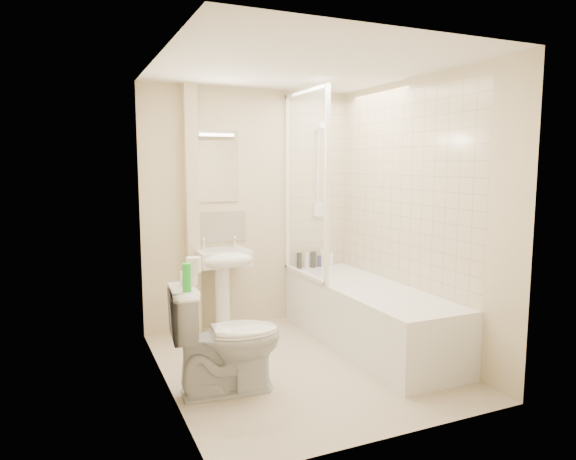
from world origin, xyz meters
name	(u,v)px	position (x,y,z in m)	size (l,w,h in m)	color
floor	(303,364)	(0.00, 0.00, 0.00)	(2.50, 2.50, 0.00)	beige
wall_back	(251,209)	(0.00, 1.25, 1.20)	(2.20, 0.02, 2.40)	beige
wall_left	(164,228)	(-1.10, 0.00, 1.20)	(0.02, 2.50, 2.40)	beige
wall_right	(415,215)	(1.10, 0.00, 1.20)	(0.02, 2.50, 2.40)	beige
ceiling	(304,66)	(0.00, 0.00, 2.40)	(2.20, 2.50, 0.02)	white
tile_back	(317,185)	(0.75, 1.24, 1.42)	(0.70, 0.01, 1.75)	beige
tile_right	(401,189)	(1.09, 0.20, 1.42)	(0.01, 2.10, 1.75)	beige
pipe_boxing	(192,211)	(-0.62, 1.19, 1.20)	(0.12, 0.12, 2.40)	beige
splashback	(217,227)	(-0.36, 1.24, 1.03)	(0.60, 0.01, 0.30)	beige
mirror	(216,171)	(-0.36, 1.24, 1.58)	(0.46, 0.01, 0.60)	white
strip_light	(216,133)	(-0.36, 1.22, 1.95)	(0.42, 0.07, 0.07)	silver
bathtub	(367,314)	(0.75, 0.20, 0.29)	(0.70, 2.10, 0.55)	white
shower_screen	(305,185)	(0.40, 0.80, 1.45)	(0.04, 0.92, 1.80)	white
shower_fixture	(319,174)	(0.75, 1.19, 1.55)	(0.10, 0.16, 0.99)	white
pedestal_sink	(224,267)	(-0.36, 1.01, 0.66)	(0.49, 0.46, 0.94)	white
bottle_black_a	(299,261)	(0.51, 1.16, 0.63)	(0.06, 0.06, 0.17)	black
bottle_white_a	(306,260)	(0.59, 1.16, 0.63)	(0.05, 0.05, 0.17)	silver
bottle_black_b	(313,259)	(0.67, 1.16, 0.64)	(0.06, 0.06, 0.17)	black
bottle_blue	(319,261)	(0.75, 1.16, 0.61)	(0.05, 0.05, 0.12)	#141356
bottle_cream	(322,258)	(0.78, 1.16, 0.64)	(0.06, 0.06, 0.19)	beige
bottle_white_b	(331,259)	(0.89, 1.16, 0.62)	(0.05, 0.05, 0.14)	white
toilet	(226,338)	(-0.72, -0.23, 0.40)	(0.83, 0.52, 0.80)	white
toilet_roll_lower	(189,278)	(-0.96, -0.13, 0.85)	(0.12, 0.12, 0.09)	white
toilet_roll_upper	(194,265)	(-0.93, -0.17, 0.95)	(0.10, 0.10, 0.11)	white
green_bottle	(187,277)	(-1.02, -0.33, 0.90)	(0.06, 0.06, 0.19)	green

